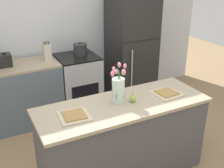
# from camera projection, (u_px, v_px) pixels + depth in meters

# --- Properties ---
(back_wall) EXTENTS (5.20, 0.08, 2.70)m
(back_wall) POSITION_uv_depth(u_px,v_px,m) (60.00, 22.00, 4.30)
(back_wall) COLOR silver
(back_wall) RESTS_ON ground_plane
(kitchen_island) EXTENTS (1.80, 0.66, 0.88)m
(kitchen_island) POSITION_uv_depth(u_px,v_px,m) (123.00, 139.00, 3.04)
(kitchen_island) COLOR #4C4C51
(kitchen_island) RESTS_ON ground_plane
(back_counter) EXTENTS (1.68, 0.60, 0.91)m
(back_counter) POSITION_uv_depth(u_px,v_px,m) (0.00, 99.00, 3.89)
(back_counter) COLOR slate
(back_counter) RESTS_ON ground_plane
(stove_range) EXTENTS (0.60, 0.61, 0.91)m
(stove_range) POSITION_uv_depth(u_px,v_px,m) (78.00, 84.00, 4.37)
(stove_range) COLOR #B2B5B7
(stove_range) RESTS_ON ground_plane
(refrigerator) EXTENTS (0.68, 0.67, 1.78)m
(refrigerator) POSITION_uv_depth(u_px,v_px,m) (131.00, 49.00, 4.60)
(refrigerator) COLOR black
(refrigerator) RESTS_ON ground_plane
(flower_vase) EXTENTS (0.18, 0.14, 0.42)m
(flower_vase) POSITION_uv_depth(u_px,v_px,m) (118.00, 89.00, 2.83)
(flower_vase) COLOR silver
(flower_vase) RESTS_ON kitchen_island
(pear_figurine) EXTENTS (0.07, 0.07, 0.11)m
(pear_figurine) POSITION_uv_depth(u_px,v_px,m) (133.00, 98.00, 2.88)
(pear_figurine) COLOR #9EBC47
(pear_figurine) RESTS_ON kitchen_island
(plate_setting_left) EXTENTS (0.30, 0.30, 0.02)m
(plate_setting_left) POSITION_uv_depth(u_px,v_px,m) (74.00, 116.00, 2.62)
(plate_setting_left) COLOR beige
(plate_setting_left) RESTS_ON kitchen_island
(plate_setting_right) EXTENTS (0.30, 0.30, 0.02)m
(plate_setting_right) POSITION_uv_depth(u_px,v_px,m) (167.00, 93.00, 3.06)
(plate_setting_right) COLOR beige
(plate_setting_right) RESTS_ON kitchen_island
(toaster) EXTENTS (0.28, 0.18, 0.17)m
(toaster) POSITION_uv_depth(u_px,v_px,m) (1.00, 61.00, 3.74)
(toaster) COLOR black
(toaster) RESTS_ON back_counter
(cooking_pot) EXTENTS (0.21, 0.21, 0.19)m
(cooking_pot) POSITION_uv_depth(u_px,v_px,m) (80.00, 49.00, 4.21)
(cooking_pot) COLOR #2D2D2D
(cooking_pot) RESTS_ON stove_range
(knife_block) EXTENTS (0.10, 0.14, 0.27)m
(knife_block) POSITION_uv_depth(u_px,v_px,m) (47.00, 52.00, 3.99)
(knife_block) COLOR beige
(knife_block) RESTS_ON back_counter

